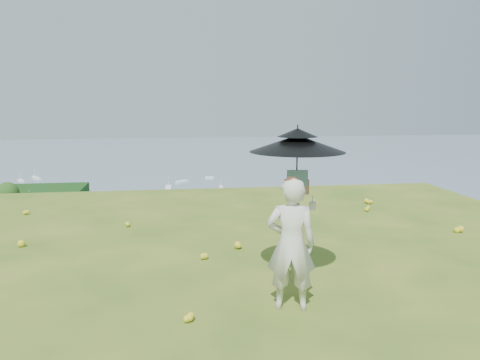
{
  "coord_description": "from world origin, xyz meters",
  "views": [
    {
      "loc": [
        -1.16,
        -7.18,
        2.68
      ],
      "look_at": [
        0.04,
        1.42,
        1.2
      ],
      "focal_mm": 35.0,
      "sensor_mm": 36.0,
      "label": 1
    }
  ],
  "objects": [
    {
      "name": "bay_water",
      "position": [
        0.0,
        240.0,
        -34.0
      ],
      "size": [
        700.0,
        700.0,
        0.0
      ],
      "primitive_type": "plane",
      "color": "slate",
      "rests_on": "ground"
    },
    {
      "name": "harbor_town",
      "position": [
        0.0,
        75.0,
        -29.5
      ],
      "size": [
        110.0,
        22.0,
        5.0
      ],
      "primitive_type": null,
      "color": "silver",
      "rests_on": "shoreline_tier"
    },
    {
      "name": "painter",
      "position": [
        0.28,
        -1.58,
        0.87
      ],
      "size": [
        0.7,
        0.54,
        1.73
      ],
      "primitive_type": "imported",
      "rotation": [
        0.0,
        0.0,
        2.93
      ],
      "color": "silver",
      "rests_on": "ground"
    },
    {
      "name": "slope_trees",
      "position": [
        0.0,
        35.0,
        -15.0
      ],
      "size": [
        110.0,
        50.0,
        6.0
      ],
      "primitive_type": null,
      "color": "#204514",
      "rests_on": "forest_slope"
    },
    {
      "name": "painter_cap",
      "position": [
        0.28,
        -1.58,
        1.68
      ],
      "size": [
        0.27,
        0.3,
        0.1
      ],
      "primitive_type": null,
      "rotation": [
        0.0,
        0.0,
        -0.27
      ],
      "color": "#BF686C",
      "rests_on": "painter"
    },
    {
      "name": "field_easel",
      "position": [
        0.49,
        -1.0,
        0.87
      ],
      "size": [
        0.76,
        0.76,
        1.75
      ],
      "primitive_type": null,
      "rotation": [
        0.0,
        0.0,
        -0.15
      ],
      "color": "#A46844",
      "rests_on": "ground"
    },
    {
      "name": "moored_boats",
      "position": [
        -12.5,
        161.0,
        -33.65
      ],
      "size": [
        140.0,
        140.0,
        0.7
      ],
      "primitive_type": null,
      "color": "white",
      "rests_on": "bay_water"
    },
    {
      "name": "ground",
      "position": [
        0.0,
        0.0,
        0.0
      ],
      "size": [
        14.0,
        14.0,
        0.0
      ],
      "primitive_type": "plane",
      "color": "#3C611B",
      "rests_on": "ground"
    },
    {
      "name": "shoreline_tier",
      "position": [
        0.0,
        75.0,
        -36.0
      ],
      "size": [
        170.0,
        28.0,
        8.0
      ],
      "primitive_type": "cube",
      "color": "gray",
      "rests_on": "bay_water"
    },
    {
      "name": "wildflowers",
      "position": [
        0.0,
        0.25,
        0.06
      ],
      "size": [
        10.0,
        10.5,
        0.12
      ],
      "primitive_type": null,
      "color": "gold",
      "rests_on": "ground"
    },
    {
      "name": "sun_umbrella",
      "position": [
        0.5,
        -0.97,
        1.9
      ],
      "size": [
        1.48,
        1.48,
        0.92
      ],
      "primitive_type": null,
      "rotation": [
        0.0,
        0.0,
        -0.13
      ],
      "color": "black",
      "rests_on": "field_easel"
    }
  ]
}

